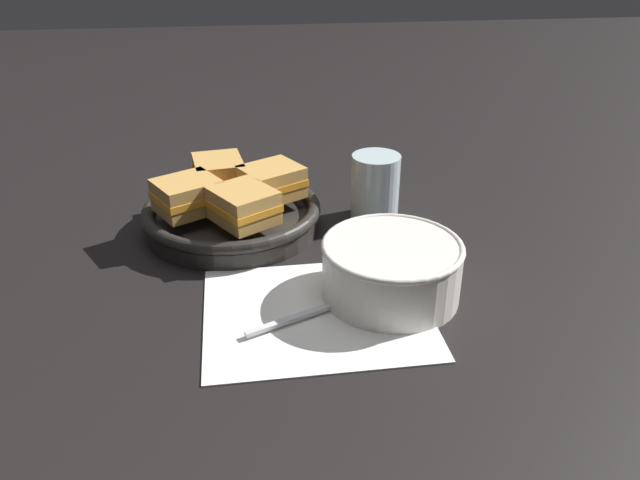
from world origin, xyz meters
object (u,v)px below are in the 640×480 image
drinking_glass (375,187)px  sandwich_near_left (243,205)px  sandwich_far_right (187,196)px  skillet (232,216)px  soup_bowl (392,267)px  sandwich_near_right (271,182)px  spoon (339,303)px  sandwich_far_left (219,174)px

drinking_glass → sandwich_near_left: bearing=-159.4°
sandwich_far_right → skillet: bearing=16.3°
soup_bowl → sandwich_far_right: sandwich_far_right is taller
sandwich_far_right → sandwich_near_left: bearing=-28.7°
soup_bowl → skillet: soup_bowl is taller
sandwich_near_right → sandwich_near_left: bearing=-118.7°
sandwich_near_left → sandwich_near_right: 0.09m
spoon → sandwich_far_right: size_ratio=1.52×
sandwich_far_right → sandwich_far_left: bearing=61.3°
spoon → sandwich_far_right: bearing=108.0°
soup_bowl → drinking_glass: bearing=83.3°
spoon → sandwich_near_right: sandwich_near_right is taller
sandwich_near_right → sandwich_far_left: same height
sandwich_near_right → sandwich_far_left: size_ratio=1.16×
skillet → sandwich_far_left: bearing=106.3°
soup_bowl → drinking_glass: drinking_glass is taller
skillet → sandwich_far_left: 0.08m
sandwich_near_right → sandwich_far_right: same height
skillet → drinking_glass: size_ratio=2.61×
drinking_glass → skillet: bearing=-176.1°
sandwich_far_left → sandwich_far_right: (-0.04, -0.08, 0.00)m
skillet → sandwich_far_right: 0.08m
spoon → sandwich_far_left: size_ratio=1.77×
sandwich_far_left → drinking_glass: drinking_glass is taller
spoon → skillet: (-0.12, 0.22, 0.01)m
skillet → sandwich_near_right: 0.08m
spoon → drinking_glass: (0.09, 0.24, 0.04)m
skillet → sandwich_near_right: bearing=16.3°
spoon → sandwich_far_right: sandwich_far_right is taller
spoon → drinking_glass: bearing=45.7°
spoon → skillet: bearing=95.4°
drinking_glass → soup_bowl: bearing=-96.7°
skillet → sandwich_far_right: sandwich_far_right is taller
sandwich_near_left → drinking_glass: drinking_glass is taller
skillet → sandwich_near_left: 0.08m
sandwich_far_left → sandwich_near_right: bearing=-28.7°
skillet → sandwich_near_left: bearing=-73.7°
sandwich_far_right → drinking_glass: 0.28m
sandwich_near_right → drinking_glass: size_ratio=1.10×
spoon → skillet: skillet is taller
soup_bowl → sandwich_far_right: 0.31m
sandwich_near_left → spoon: bearing=-57.4°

